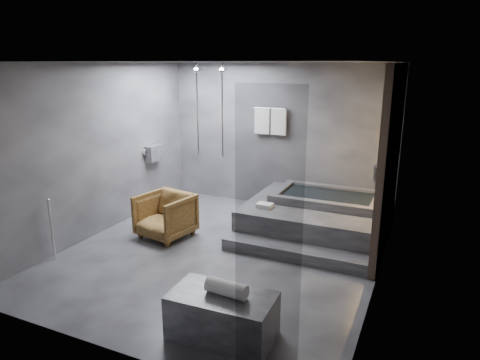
% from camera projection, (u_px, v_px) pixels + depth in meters
% --- Properties ---
extents(room, '(5.00, 5.04, 2.82)m').
position_uv_depth(room, '(253.00, 140.00, 6.10)').
color(room, '#2C2C2E').
rests_on(room, ground).
extents(tub_deck, '(2.20, 2.00, 0.50)m').
position_uv_depth(tub_deck, '(315.00, 217.00, 7.29)').
color(tub_deck, '#313133').
rests_on(tub_deck, ground).
extents(tub_step, '(2.20, 0.36, 0.18)m').
position_uv_depth(tub_step, '(294.00, 252.00, 6.30)').
color(tub_step, '#313133').
rests_on(tub_step, ground).
extents(concrete_bench, '(1.10, 0.63, 0.49)m').
position_uv_depth(concrete_bench, '(222.00, 316.00, 4.45)').
color(concrete_bench, '#353538').
rests_on(concrete_bench, ground).
extents(driftwood_chair, '(0.91, 0.93, 0.73)m').
position_uv_depth(driftwood_chair, '(165.00, 216.00, 7.02)').
color(driftwood_chair, '#412A10').
rests_on(driftwood_chair, ground).
extents(rolled_towel, '(0.46, 0.19, 0.16)m').
position_uv_depth(rolled_towel, '(227.00, 288.00, 4.36)').
color(rolled_towel, white).
rests_on(rolled_towel, concrete_bench).
extents(deck_towel, '(0.26, 0.19, 0.07)m').
position_uv_depth(deck_towel, '(265.00, 205.00, 7.00)').
color(deck_towel, white).
rests_on(deck_towel, tub_deck).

